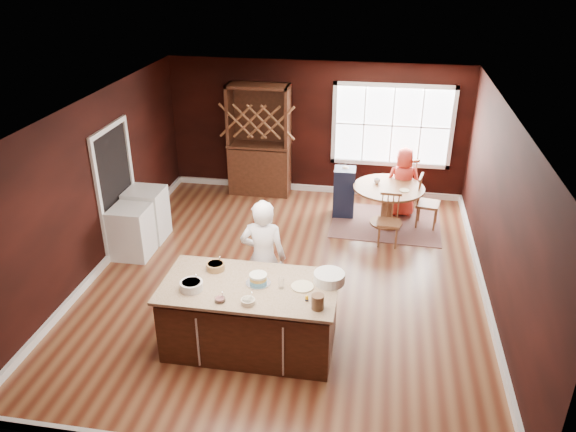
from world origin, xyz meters
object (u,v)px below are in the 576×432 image
object	(u,v)px
dryer	(147,214)
washer	(132,232)
kitchen_island	(250,317)
high_chair	(344,191)
layer_cake	(258,279)
seated_woman	(403,182)
toddler	(349,174)
dining_table	(388,198)
chair_north	(403,182)
hutch	(259,141)
chair_east	(428,202)
chair_south	(389,220)
baker	(263,258)

from	to	relation	value
dryer	washer	bearing A→B (deg)	-90.00
kitchen_island	high_chair	size ratio (longest dim) A/B	2.23
layer_cake	dryer	size ratio (longest dim) A/B	0.34
layer_cake	seated_woman	xyz separation A→B (m)	(1.85, 4.25, -0.32)
kitchen_island	toddler	bearing A→B (deg)	77.40
dining_table	chair_north	world-z (taller)	chair_north
toddler	hutch	world-z (taller)	hutch
kitchen_island	washer	size ratio (longest dim) A/B	2.52
layer_cake	dryer	bearing A→B (deg)	135.33
dining_table	chair_north	size ratio (longest dim) A/B	1.24
chair_east	chair_north	distance (m)	0.94
dining_table	layer_cake	bearing A→B (deg)	-112.76
chair_east	dryer	world-z (taller)	chair_east
chair_south	chair_north	size ratio (longest dim) A/B	0.88
chair_south	washer	bearing A→B (deg)	-163.09
seated_woman	hutch	size ratio (longest dim) A/B	0.59
kitchen_island	layer_cake	distance (m)	0.56
baker	chair_north	bearing A→B (deg)	-117.73
layer_cake	chair_south	size ratio (longest dim) A/B	0.34
baker	layer_cake	xyz separation A→B (m)	(0.09, -0.71, 0.12)
layer_cake	high_chair	distance (m)	4.15
chair_east	high_chair	bearing A→B (deg)	91.72
washer	dryer	world-z (taller)	dryer
kitchen_island	hutch	xyz separation A→B (m)	(-0.94, 4.89, 0.69)
high_chair	dryer	size ratio (longest dim) A/B	1.07
chair_north	layer_cake	bearing A→B (deg)	43.61
dryer	chair_south	bearing A→B (deg)	6.25
baker	washer	world-z (taller)	baker
baker	chair_east	bearing A→B (deg)	-128.98
dining_table	chair_south	distance (m)	0.79
high_chair	dryer	world-z (taller)	high_chair
layer_cake	baker	bearing A→B (deg)	97.02
chair_north	seated_woman	world-z (taller)	seated_woman
toddler	chair_north	bearing A→B (deg)	26.15
chair_south	kitchen_island	bearing A→B (deg)	-117.17
chair_east	washer	distance (m)	5.24
chair_east	chair_north	bearing A→B (deg)	38.70
dining_table	dryer	world-z (taller)	dryer
hutch	dryer	world-z (taller)	hutch
washer	chair_east	bearing A→B (deg)	21.48
chair_east	chair_north	size ratio (longest dim) A/B	0.95
dining_table	dryer	size ratio (longest dim) A/B	1.40
high_chair	dryer	bearing A→B (deg)	-157.84
kitchen_island	washer	xyz separation A→B (m)	(-2.46, 1.95, -0.00)
high_chair	seated_woman	bearing A→B (deg)	8.34
chair_east	seated_woman	xyz separation A→B (m)	(-0.46, 0.44, 0.17)
layer_cake	hutch	distance (m)	4.94
dining_table	seated_woman	distance (m)	0.56
dining_table	toddler	xyz separation A→B (m)	(-0.75, 0.35, 0.28)
layer_cake	chair_south	distance (m)	3.44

